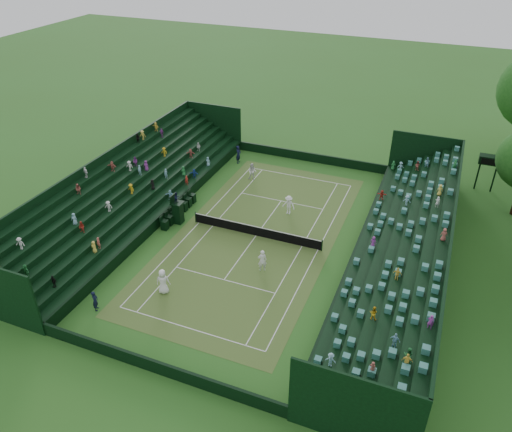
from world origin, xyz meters
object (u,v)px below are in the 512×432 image
at_px(tennis_net, 256,231).
at_px(player_near_west, 163,282).
at_px(player_far_east, 289,205).
at_px(player_near_east, 262,260).
at_px(player_far_west, 252,172).
at_px(umpire_chair, 178,210).

relative_size(tennis_net, player_near_west, 5.81).
distance_m(tennis_net, player_near_west, 9.95).
distance_m(player_near_west, player_far_east, 14.65).
height_order(tennis_net, player_near_east, player_near_east).
relative_size(player_far_west, player_far_east, 0.97).
distance_m(player_far_west, player_far_east, 7.53).
relative_size(umpire_chair, player_far_west, 1.72).
relative_size(tennis_net, player_far_east, 6.40).
bearing_deg(player_far_west, player_near_east, -71.76).
bearing_deg(player_near_west, player_near_east, -160.23).
height_order(player_far_west, player_far_east, player_far_east).
height_order(tennis_net, player_near_west, player_near_west).
distance_m(player_near_west, player_near_east, 7.64).
xyz_separation_m(player_near_west, player_near_east, (5.66, 5.13, -0.07)).
height_order(player_near_west, player_far_west, player_near_west).
bearing_deg(tennis_net, player_far_east, 73.16).
relative_size(tennis_net, player_far_west, 6.59).
xyz_separation_m(umpire_chair, player_near_west, (3.75, -8.72, -0.30)).
relative_size(player_near_east, player_far_east, 1.02).
bearing_deg(umpire_chair, player_near_west, -66.72).
relative_size(umpire_chair, player_far_east, 1.67).
xyz_separation_m(tennis_net, umpire_chair, (-7.19, -0.60, 0.78)).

